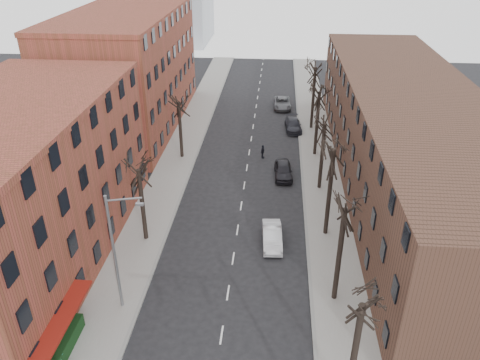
# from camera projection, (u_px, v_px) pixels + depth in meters

# --- Properties ---
(sidewalk_left) EXTENTS (4.00, 90.00, 0.15)m
(sidewalk_left) POSITION_uv_depth(u_px,v_px,m) (180.00, 153.00, 54.57)
(sidewalk_left) COLOR gray
(sidewalk_left) RESTS_ON ground
(sidewalk_right) EXTENTS (4.00, 90.00, 0.15)m
(sidewalk_right) POSITION_uv_depth(u_px,v_px,m) (318.00, 158.00, 53.42)
(sidewalk_right) COLOR gray
(sidewalk_right) RESTS_ON ground
(building_left_near) EXTENTS (12.00, 26.00, 12.00)m
(building_left_near) POSITION_uv_depth(u_px,v_px,m) (18.00, 192.00, 34.81)
(building_left_near) COLOR brown
(building_left_near) RESTS_ON ground
(building_left_far) EXTENTS (12.00, 28.00, 14.00)m
(building_left_far) POSITION_uv_depth(u_px,v_px,m) (129.00, 72.00, 59.70)
(building_left_far) COLOR brown
(building_left_far) RESTS_ON ground
(building_right) EXTENTS (12.00, 50.00, 10.00)m
(building_right) POSITION_uv_depth(u_px,v_px,m) (407.00, 138.00, 46.11)
(building_right) COLOR #462C20
(building_right) RESTS_ON ground
(awning_left) EXTENTS (1.20, 7.00, 0.15)m
(awning_left) POSITION_uv_depth(u_px,v_px,m) (69.00, 350.00, 29.33)
(awning_left) COLOR maroon
(awning_left) RESTS_ON ground
(hedge) EXTENTS (0.80, 6.00, 1.00)m
(hedge) POSITION_uv_depth(u_px,v_px,m) (59.00, 355.00, 28.15)
(hedge) COLOR #133615
(hedge) RESTS_ON sidewalk_left
(tree_right_b) EXTENTS (5.20, 5.20, 10.80)m
(tree_right_b) POSITION_uv_depth(u_px,v_px,m) (334.00, 299.00, 33.36)
(tree_right_b) COLOR black
(tree_right_b) RESTS_ON ground
(tree_right_c) EXTENTS (5.20, 5.20, 11.60)m
(tree_right_c) POSITION_uv_depth(u_px,v_px,m) (325.00, 234.00, 40.36)
(tree_right_c) COLOR black
(tree_right_c) RESTS_ON ground
(tree_right_d) EXTENTS (5.20, 5.20, 10.00)m
(tree_right_d) POSITION_uv_depth(u_px,v_px,m) (319.00, 188.00, 47.36)
(tree_right_d) COLOR black
(tree_right_d) RESTS_ON ground
(tree_right_e) EXTENTS (5.20, 5.20, 10.80)m
(tree_right_e) POSITION_uv_depth(u_px,v_px,m) (314.00, 155.00, 54.36)
(tree_right_e) COLOR black
(tree_right_e) RESTS_ON ground
(tree_right_f) EXTENTS (5.20, 5.20, 11.60)m
(tree_right_f) POSITION_uv_depth(u_px,v_px,m) (311.00, 128.00, 61.36)
(tree_right_f) COLOR black
(tree_right_f) RESTS_ON ground
(tree_left_a) EXTENTS (5.20, 5.20, 9.50)m
(tree_left_a) POSITION_uv_depth(u_px,v_px,m) (146.00, 239.00, 39.70)
(tree_left_a) COLOR black
(tree_left_a) RESTS_ON ground
(tree_left_b) EXTENTS (5.20, 5.20, 9.50)m
(tree_left_b) POSITION_uv_depth(u_px,v_px,m) (182.00, 157.00, 53.70)
(tree_left_b) COLOR black
(tree_left_b) RESTS_ON ground
(streetlight) EXTENTS (2.45, 0.22, 9.03)m
(streetlight) POSITION_uv_depth(u_px,v_px,m) (116.00, 249.00, 30.26)
(streetlight) COLOR slate
(streetlight) RESTS_ON ground
(silver_sedan) EXTENTS (1.84, 4.52, 1.46)m
(silver_sedan) POSITION_uv_depth(u_px,v_px,m) (272.00, 236.00, 38.82)
(silver_sedan) COLOR #B8BAC0
(silver_sedan) RESTS_ON ground
(parked_car_near) EXTENTS (2.08, 4.61, 1.54)m
(parked_car_near) POSITION_uv_depth(u_px,v_px,m) (283.00, 170.00, 49.22)
(parked_car_near) COLOR black
(parked_car_near) RESTS_ON ground
(parked_car_mid) EXTENTS (2.37, 4.99, 1.40)m
(parked_car_mid) POSITION_uv_depth(u_px,v_px,m) (293.00, 125.00, 60.56)
(parked_car_mid) COLOR black
(parked_car_mid) RESTS_ON ground
(parked_car_far) EXTENTS (2.54, 5.22, 1.43)m
(parked_car_far) POSITION_uv_depth(u_px,v_px,m) (282.00, 103.00, 67.99)
(parked_car_far) COLOR #55575D
(parked_car_far) RESTS_ON ground
(pedestrian_crossing) EXTENTS (0.68, 1.01, 1.59)m
(pedestrian_crossing) POSITION_uv_depth(u_px,v_px,m) (263.00, 152.00, 53.20)
(pedestrian_crossing) COLOR black
(pedestrian_crossing) RESTS_ON ground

